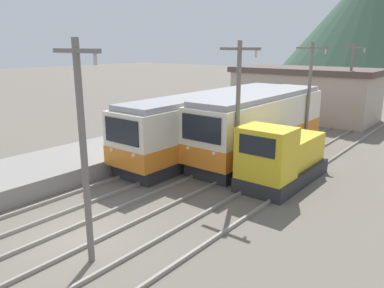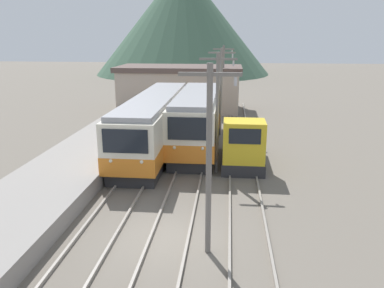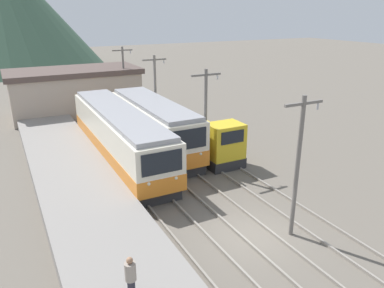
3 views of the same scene
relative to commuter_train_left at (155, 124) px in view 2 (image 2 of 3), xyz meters
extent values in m
plane|color=#665E54|center=(2.60, -11.79, -1.70)|extent=(200.00, 200.00, 0.00)
cube|color=gray|center=(-3.65, -11.79, -1.29)|extent=(4.50, 54.00, 0.82)
cube|color=gray|center=(-0.72, -11.79, -1.63)|extent=(0.10, 60.00, 0.14)
cube|color=gray|center=(0.72, -11.79, -1.63)|extent=(0.10, 60.00, 0.14)
cube|color=gray|center=(2.08, -11.79, -1.63)|extent=(0.10, 60.00, 0.14)
cube|color=gray|center=(3.52, -11.79, -1.63)|extent=(0.10, 60.00, 0.14)
cube|color=gray|center=(5.08, -11.79, -1.63)|extent=(0.10, 60.00, 0.14)
cube|color=gray|center=(6.52, -11.79, -1.63)|extent=(0.10, 60.00, 0.14)
cube|color=#28282B|center=(0.00, 0.01, -1.35)|extent=(2.58, 14.35, 0.70)
cube|color=silver|center=(0.00, 0.01, 0.34)|extent=(2.80, 14.95, 2.67)
cube|color=orange|center=(0.00, 0.01, -0.52)|extent=(2.84, 14.99, 0.96)
cube|color=black|center=(0.00, -7.50, 0.87)|extent=(2.24, 0.06, 1.17)
sphere|color=silver|center=(-0.77, -7.51, -0.14)|extent=(0.18, 0.18, 0.18)
sphere|color=silver|center=(0.77, -7.51, -0.14)|extent=(0.18, 0.18, 0.18)
cube|color=#939399|center=(0.00, 0.01, 1.81)|extent=(2.46, 14.35, 0.28)
cube|color=#28282B|center=(2.80, 0.64, -1.35)|extent=(2.58, 10.96, 0.70)
cube|color=silver|center=(2.80, 0.64, 0.41)|extent=(2.80, 11.42, 2.82)
cube|color=orange|center=(2.80, 0.64, -0.49)|extent=(2.84, 11.46, 1.02)
cube|color=black|center=(2.80, -5.10, 0.98)|extent=(2.24, 0.06, 1.24)
sphere|color=silver|center=(2.03, -5.11, -0.09)|extent=(0.18, 0.18, 0.18)
sphere|color=silver|center=(3.57, -5.11, -0.09)|extent=(0.18, 0.18, 0.18)
cube|color=#939399|center=(2.80, 0.64, 1.96)|extent=(2.46, 10.96, 0.28)
cube|color=#28282B|center=(5.80, -2.41, -1.35)|extent=(2.40, 5.53, 0.70)
cube|color=gold|center=(5.80, -4.29, 0.15)|extent=(2.28, 1.77, 2.30)
cube|color=black|center=(5.80, -5.20, 0.66)|extent=(1.68, 0.04, 0.83)
cube|color=gold|center=(5.80, -1.53, -0.30)|extent=(1.92, 3.66, 1.40)
cylinder|color=black|center=(5.80, -1.53, 0.65)|extent=(0.16, 0.16, 0.50)
cylinder|color=slate|center=(4.30, -12.57, 1.62)|extent=(0.20, 0.20, 6.63)
cube|color=slate|center=(4.30, -12.57, 4.58)|extent=(2.00, 0.12, 0.12)
cylinder|color=#B2B2B7|center=(5.10, -12.57, 4.38)|extent=(0.10, 0.10, 0.30)
cylinder|color=slate|center=(4.30, -4.34, 1.62)|extent=(0.20, 0.20, 6.63)
cube|color=slate|center=(4.30, -4.34, 4.58)|extent=(2.00, 0.12, 0.12)
cylinder|color=#B2B2B7|center=(5.10, -4.34, 4.38)|extent=(0.10, 0.10, 0.30)
cylinder|color=slate|center=(4.30, 3.89, 1.62)|extent=(0.20, 0.20, 6.63)
cube|color=slate|center=(4.30, 3.89, 4.58)|extent=(2.00, 0.12, 0.12)
cylinder|color=#B2B2B7|center=(5.10, 3.89, 4.38)|extent=(0.10, 0.10, 0.30)
cylinder|color=slate|center=(4.30, 12.12, 1.62)|extent=(0.20, 0.20, 6.63)
cube|color=slate|center=(4.30, 12.12, 4.58)|extent=(2.00, 0.12, 0.12)
cylinder|color=#B2B2B7|center=(5.10, 12.12, 4.38)|extent=(0.10, 0.10, 0.30)
cube|color=#AD9E8E|center=(-0.17, 14.21, 0.32)|extent=(12.00, 6.00, 4.02)
cube|color=#51423D|center=(-0.17, 14.21, 2.58)|extent=(12.60, 6.30, 0.50)
cone|color=#3D5B47|center=(-4.83, 54.83, 8.95)|extent=(35.40, 35.40, 21.29)
camera|label=1|loc=(13.09, -18.61, 4.71)|focal=35.00mm
camera|label=2|loc=(4.90, -24.37, 5.71)|focal=35.00mm
camera|label=3|loc=(-6.76, -23.85, 8.20)|focal=35.00mm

